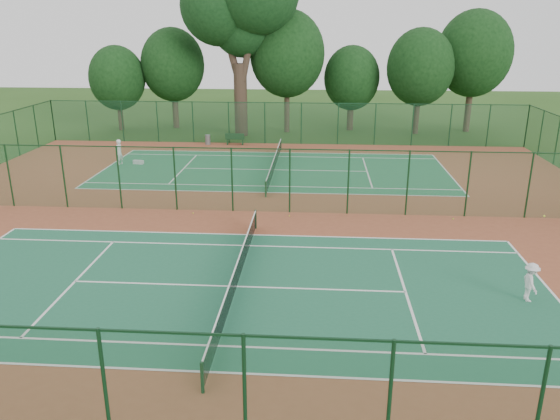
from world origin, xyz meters
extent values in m
plane|color=#284F18|center=(0.00, 0.00, 0.00)|extent=(120.00, 120.00, 0.00)
cube|color=brown|center=(0.00, 0.00, 0.01)|extent=(40.00, 36.00, 0.01)
cube|color=#1F6243|center=(0.00, -9.00, 0.01)|extent=(23.77, 10.97, 0.01)
cube|color=#226C42|center=(0.00, 9.00, 0.01)|extent=(23.77, 10.97, 0.01)
cube|color=#16432B|center=(0.00, 18.00, 1.75)|extent=(40.00, 0.02, 3.50)
cube|color=#163E23|center=(0.00, 18.00, 3.46)|extent=(40.00, 0.05, 0.05)
cube|color=#164324|center=(0.00, -18.00, 1.75)|extent=(40.00, 0.02, 3.50)
cube|color=#13361F|center=(0.00, -18.00, 3.46)|extent=(40.00, 0.05, 0.05)
cube|color=#1C542C|center=(0.00, 0.00, 1.75)|extent=(40.00, 0.02, 3.50)
cube|color=#14381A|center=(0.00, 0.00, 3.46)|extent=(40.00, 0.05, 0.05)
cylinder|color=#13341E|center=(0.00, -15.40, 0.49)|extent=(0.10, 0.10, 0.97)
cylinder|color=#13341E|center=(0.00, -2.60, 0.49)|extent=(0.10, 0.10, 0.97)
cube|color=black|center=(0.00, -9.00, 0.48)|extent=(0.02, 12.80, 0.85)
cube|color=white|center=(0.00, -9.00, 0.92)|extent=(0.04, 12.80, 0.06)
cylinder|color=#153A1D|center=(0.00, 2.60, 0.49)|extent=(0.10, 0.10, 0.97)
cylinder|color=#153A1D|center=(0.00, 15.40, 0.49)|extent=(0.10, 0.10, 0.97)
cube|color=black|center=(0.00, 9.00, 0.48)|extent=(0.02, 12.80, 0.85)
cube|color=white|center=(0.00, 9.00, 0.92)|extent=(0.04, 12.80, 0.06)
imported|color=silver|center=(10.75, -9.36, 0.75)|extent=(0.58, 0.97, 1.47)
imported|color=silver|center=(-11.28, 9.73, 0.94)|extent=(0.64, 0.78, 1.83)
cylinder|color=slate|center=(-6.32, 17.24, 0.41)|extent=(0.58, 0.58, 0.81)
cube|color=#113218|center=(-4.65, 17.29, 0.25)|extent=(0.10, 0.43, 0.48)
cube|color=#113218|center=(-3.36, 17.32, 0.25)|extent=(0.10, 0.43, 0.48)
cube|color=#113218|center=(-4.01, 17.31, 0.51)|extent=(1.62, 0.49, 0.05)
cube|color=#113218|center=(-4.00, 17.09, 0.76)|extent=(1.61, 0.09, 0.48)
cube|color=silver|center=(-9.99, 9.99, 0.15)|extent=(0.79, 0.42, 0.28)
sphere|color=gold|center=(1.57, -0.70, 0.04)|extent=(0.07, 0.07, 0.07)
sphere|color=#C0DF34|center=(10.06, -0.58, 0.05)|extent=(0.08, 0.08, 0.08)
sphere|color=yellow|center=(-3.59, -0.63, 0.04)|extent=(0.07, 0.07, 0.07)
cylinder|color=#3B2A20|center=(-4.06, 21.58, 3.19)|extent=(1.17, 1.17, 6.39)
cylinder|color=#3B2A20|center=(-5.02, 21.90, 7.98)|extent=(2.16, 0.64, 6.35)
cylinder|color=#3B2A20|center=(-3.10, 21.37, 8.30)|extent=(2.02, 0.60, 6.89)
sphere|color=black|center=(-5.76, 21.90, 11.18)|extent=(6.81, 6.81, 6.81)
sphere|color=black|center=(-3.85, 22.43, 9.58)|extent=(5.53, 5.53, 5.53)
camera|label=1|loc=(2.99, -27.74, 9.51)|focal=35.00mm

